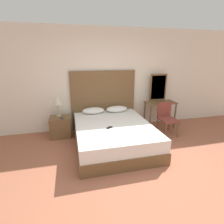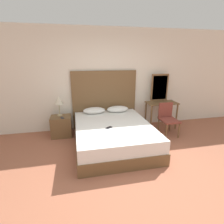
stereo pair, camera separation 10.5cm
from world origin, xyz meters
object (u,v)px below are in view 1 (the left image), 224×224
phone_on_nightstand (61,118)px  vanity_desk (160,107)px  bed (113,134)px  nightstand (61,127)px  table_lamp (58,101)px  phone_on_bed (109,128)px  chair (167,117)px

phone_on_nightstand → vanity_desk: (2.71, 0.10, 0.07)m
bed → nightstand: nightstand is taller
table_lamp → nightstand: bearing=-78.5°
phone_on_nightstand → vanity_desk: 2.71m
vanity_desk → nightstand: bearing=179.7°
phone_on_bed → vanity_desk: 1.95m
phone_on_bed → nightstand: (-1.06, 0.96, -0.26)m
phone_on_bed → phone_on_nightstand: phone_on_nightstand is taller
bed → vanity_desk: size_ratio=2.54×
phone_on_nightstand → phone_on_bed: bearing=-40.0°
nightstand → vanity_desk: 2.78m
nightstand → chair: (2.71, -0.47, 0.20)m
phone_on_bed → nightstand: size_ratio=0.31×
vanity_desk → chair: chair is taller
nightstand → phone_on_nightstand: bearing=-68.1°
table_lamp → chair: (2.73, -0.56, -0.45)m
nightstand → chair: 2.76m
table_lamp → vanity_desk: 2.80m
phone_on_nightstand → nightstand: bearing=111.9°
bed → table_lamp: 1.62m
table_lamp → vanity_desk: (2.78, -0.11, -0.32)m
nightstand → table_lamp: size_ratio=1.02×
bed → chair: chair is taller
vanity_desk → chair: 0.47m
nightstand → vanity_desk: bearing=-0.3°
bed → chair: (1.52, 0.29, 0.21)m
phone_on_bed → phone_on_nightstand: 1.32m
phone_on_bed → chair: chair is taller
vanity_desk → chair: (-0.05, -0.45, -0.13)m
table_lamp → phone_on_bed: bearing=-44.3°
bed → phone_on_nightstand: phone_on_nightstand is taller
phone_on_nightstand → chair: chair is taller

